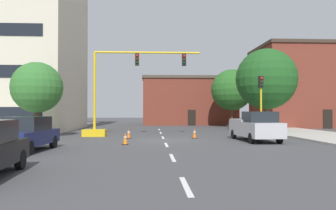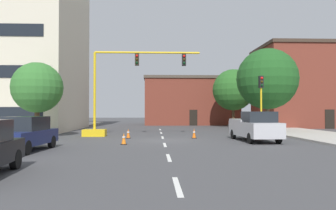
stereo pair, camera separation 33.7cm
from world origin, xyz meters
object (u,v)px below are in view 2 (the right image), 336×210
Objects in this scene: traffic_cone_roadside_a at (128,134)px; traffic_cone_roadside_c at (194,133)px; tree_left_near at (37,88)px; traffic_cone_roadside_b at (124,139)px; tree_right_mid at (267,79)px; tree_right_far at (233,90)px; pickup_truck_silver at (254,127)px; traffic_signal_gantry at (110,108)px; traffic_light_pole_right at (261,92)px; sedan_navy_near_left at (24,133)px.

traffic_cone_roadside_c reaches higher than traffic_cone_roadside_a.
tree_left_near reaches higher than traffic_cone_roadside_b.
traffic_cone_roadside_a is (-12.70, -6.58, -4.73)m from tree_right_mid.
traffic_cone_roadside_c is (11.92, -1.28, -3.45)m from tree_left_near.
traffic_cone_roadside_c is at bearing -2.11° from traffic_cone_roadside_a.
traffic_cone_roadside_b is at bearing -137.23° from traffic_cone_roadside_c.
tree_right_far reaches higher than traffic_cone_roadside_c.
tree_left_near reaches higher than pickup_truck_silver.
tree_right_far reaches higher than traffic_signal_gantry.
traffic_signal_gantry is at bearing -131.81° from tree_right_far.
traffic_light_pole_right is 6.80× the size of traffic_cone_roadside_b.
traffic_cone_roadside_b is at bearing -88.84° from traffic_cone_roadside_a.
pickup_truck_silver is 7.64× the size of traffic_cone_roadside_a.
tree_right_mid reaches higher than sedan_navy_near_left.
tree_right_far is at bearing 56.54° from sedan_navy_near_left.
tree_right_mid is 22.84m from sedan_navy_near_left.
tree_left_near is at bearing 105.37° from sedan_navy_near_left.
traffic_light_pole_right is 0.83× the size of tree_left_near.
traffic_cone_roadside_c is at bearing -166.31° from traffic_light_pole_right.
traffic_light_pole_right reaches higher than pickup_truck_silver.
pickup_truck_silver is 1.19× the size of sedan_navy_near_left.
traffic_signal_gantry is at bearing -162.81° from tree_right_mid.
traffic_cone_roadside_a is at bearing -52.44° from traffic_signal_gantry.
traffic_cone_roadside_c is at bearing 42.77° from traffic_cone_roadside_b.
tree_right_far reaches higher than traffic_cone_roadside_a.
tree_right_far is 10.42× the size of traffic_cone_roadside_b.
tree_right_mid is 11.11× the size of traffic_cone_roadside_a.
traffic_signal_gantry reaches higher than sedan_navy_near_left.
traffic_light_pole_right is at bearing -113.39° from tree_right_mid.
tree_right_mid is at bearing 40.84° from traffic_cone_roadside_c.
tree_right_far is 20.65m from pickup_truck_silver.
traffic_cone_roadside_a is at bearing 91.16° from traffic_cone_roadside_b.
tree_right_far is at bearing 61.60° from traffic_cone_roadside_b.
tree_right_mid is (14.34, 4.44, 2.82)m from traffic_signal_gantry.
traffic_cone_roadside_c is at bearing -112.03° from tree_right_far.
traffic_signal_gantry is 1.17× the size of tree_right_mid.
traffic_light_pole_right is at bearing 13.69° from traffic_cone_roadside_c.
tree_left_near is (-19.74, -5.48, -1.27)m from tree_right_mid.
pickup_truck_silver reaches higher than traffic_cone_roadside_c.
tree_left_near is (-17.39, -0.05, 0.28)m from traffic_light_pole_right.
tree_right_mid reaches higher than traffic_cone_roadside_b.
tree_left_near is 7.93× the size of traffic_cone_roadside_c.
traffic_cone_roadside_c is (4.78, 4.42, 0.01)m from traffic_cone_roadside_b.
traffic_signal_gantry reaches higher than traffic_cone_roadside_b.
tree_right_far is (-0.72, 10.80, -0.37)m from tree_right_mid.
tree_left_near is (-5.39, -1.04, 1.55)m from traffic_signal_gantry.
sedan_navy_near_left is (-16.59, -25.11, -3.83)m from tree_right_far.
tree_right_mid is 1.39× the size of tree_left_near.
tree_right_mid is at bearing 39.58° from sedan_navy_near_left.
tree_right_mid reaches higher than traffic_cone_roadside_c.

